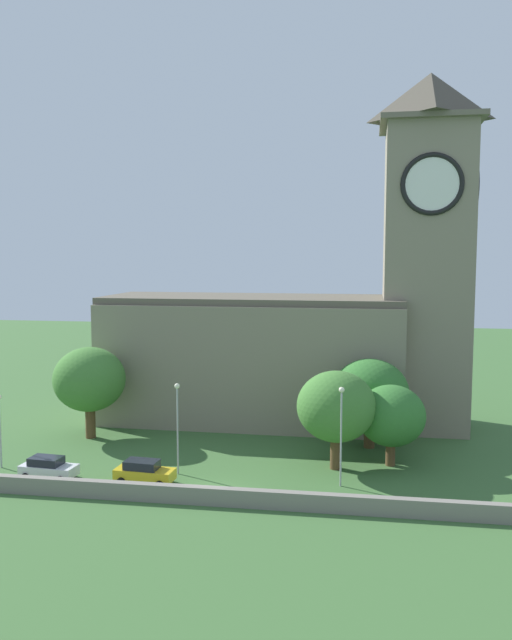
# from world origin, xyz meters

# --- Properties ---
(ground_plane) EXTENTS (200.00, 200.00, 0.00)m
(ground_plane) POSITION_xyz_m (0.00, 15.00, 0.00)
(ground_plane) COLOR #3D6633
(church) EXTENTS (38.49, 12.42, 35.50)m
(church) POSITION_xyz_m (5.47, 21.97, 10.57)
(church) COLOR gray
(church) RESTS_ON ground
(quay_barrier) EXTENTS (44.13, 0.70, 1.28)m
(quay_barrier) POSITION_xyz_m (0.00, -2.20, 0.64)
(quay_barrier) COLOR gray
(quay_barrier) RESTS_ON ground
(car_white) EXTENTS (4.61, 2.43, 1.74)m
(car_white) POSITION_xyz_m (-13.70, 1.04, 0.88)
(car_white) COLOR silver
(car_white) RESTS_ON ground
(car_yellow) EXTENTS (4.74, 2.37, 1.84)m
(car_yellow) POSITION_xyz_m (-5.79, 1.16, 0.93)
(car_yellow) COLOR gold
(car_yellow) RESTS_ON ground
(streetlamp_west_end) EXTENTS (0.44, 0.44, 6.24)m
(streetlamp_west_end) POSITION_xyz_m (-18.83, 2.90, 4.24)
(streetlamp_west_end) COLOR #9EA0A5
(streetlamp_west_end) RESTS_ON ground
(streetlamp_west_mid) EXTENTS (0.44, 0.44, 7.48)m
(streetlamp_west_mid) POSITION_xyz_m (-3.79, 3.73, 4.95)
(streetlamp_west_mid) COLOR #9EA0A5
(streetlamp_west_mid) RESTS_ON ground
(streetlamp_central) EXTENTS (0.44, 0.44, 7.76)m
(streetlamp_central) POSITION_xyz_m (9.33, 3.02, 5.11)
(streetlamp_central) COLOR #9EA0A5
(streetlamp_central) RESTS_ON ground
(tree_by_tower) EXTENTS (5.73, 5.73, 6.88)m
(tree_by_tower) POSITION_xyz_m (13.34, 8.66, 4.27)
(tree_by_tower) COLOR brown
(tree_by_tower) RESTS_ON ground
(tree_riverside_east) EXTENTS (6.91, 6.91, 8.89)m
(tree_riverside_east) POSITION_xyz_m (-15.07, 12.51, 5.74)
(tree_riverside_east) COLOR brown
(tree_riverside_east) RESTS_ON ground
(tree_riverside_west) EXTENTS (7.11, 7.11, 8.26)m
(tree_riverside_west) POSITION_xyz_m (11.65, 13.56, 5.04)
(tree_riverside_west) COLOR brown
(tree_riverside_west) RESTS_ON ground
(tree_churchyard) EXTENTS (6.53, 6.53, 8.24)m
(tree_churchyard) POSITION_xyz_m (8.80, 7.06, 5.26)
(tree_churchyard) COLOR brown
(tree_churchyard) RESTS_ON ground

